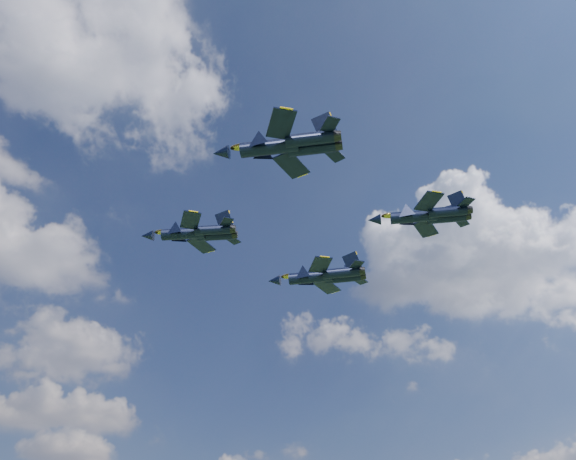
# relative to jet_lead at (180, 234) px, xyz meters

# --- Properties ---
(jet_lead) EXTENTS (14.52, 12.03, 3.66)m
(jet_lead) POSITION_rel_jet_lead_xyz_m (0.00, 0.00, 0.00)
(jet_lead) COLOR black
(jet_left) EXTENTS (15.27, 13.70, 3.96)m
(jet_left) POSITION_rel_jet_lead_xyz_m (1.85, -23.39, 0.03)
(jet_left) COLOR black
(jet_right) EXTENTS (16.22, 15.11, 4.27)m
(jet_right) POSITION_rel_jet_lead_xyz_m (24.45, 3.38, 0.69)
(jet_right) COLOR black
(jet_slot) EXTENTS (14.24, 12.50, 3.66)m
(jet_slot) POSITION_rel_jet_lead_xyz_m (26.87, -20.50, 0.17)
(jet_slot) COLOR black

